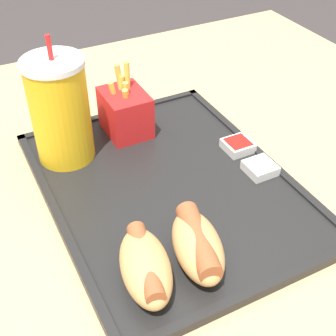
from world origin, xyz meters
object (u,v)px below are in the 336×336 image
object	(u,v)px
hot_dog_far	(145,266)
sauce_cup_mayo	(260,168)
soda_cup	(60,111)
hot_dog_near	(198,245)
sauce_cup_ketchup	(238,145)
fries_carton	(125,111)

from	to	relation	value
hot_dog_far	sauce_cup_mayo	xyz separation A→B (m)	(0.10, -0.24, -0.02)
soda_cup	hot_dog_near	world-z (taller)	soda_cup
soda_cup	hot_dog_far	world-z (taller)	soda_cup
hot_dog_near	sauce_cup_ketchup	size ratio (longest dim) A/B	2.95
sauce_cup_ketchup	hot_dog_near	bearing A→B (deg)	134.28
soda_cup	hot_dog_near	bearing A→B (deg)	-164.73
soda_cup	sauce_cup_ketchup	world-z (taller)	soda_cup
fries_carton	sauce_cup_mayo	bearing A→B (deg)	-145.00
hot_dog_near	sauce_cup_mayo	size ratio (longest dim) A/B	2.95
soda_cup	sauce_cup_mayo	size ratio (longest dim) A/B	4.64
soda_cup	hot_dog_far	bearing A→B (deg)	-178.56
soda_cup	fries_carton	world-z (taller)	soda_cup
soda_cup	fries_carton	size ratio (longest dim) A/B	1.71
fries_carton	sauce_cup_mayo	distance (m)	0.24
soda_cup	sauce_cup_mayo	distance (m)	0.31
hot_dog_far	hot_dog_near	xyz separation A→B (m)	(0.00, -0.07, 0.00)
sauce_cup_ketchup	hot_dog_far	bearing A→B (deg)	124.82
hot_dog_far	sauce_cup_mayo	world-z (taller)	hot_dog_far
soda_cup	hot_dog_near	size ratio (longest dim) A/B	1.57
fries_carton	sauce_cup_ketchup	distance (m)	0.19
hot_dog_near	fries_carton	distance (m)	0.30
sauce_cup_mayo	sauce_cup_ketchup	xyz separation A→B (m)	(0.06, -0.00, 0.00)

